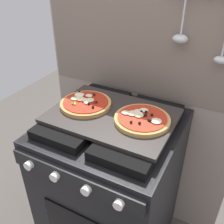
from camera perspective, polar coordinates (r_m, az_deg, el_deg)
The scene contains 5 objects.
kitchen_backsplash at distance 1.45m, azimuth 6.22°, elevation 1.49°, with size 1.10×0.09×1.55m.
stove at distance 1.43m, azimuth -0.03°, elevation -16.45°, with size 0.60×0.64×0.90m.
baking_tray at distance 1.13m, azimuth 0.00°, elevation -0.78°, with size 0.54×0.38×0.02m, color #2D2826.
pizza_left at distance 1.19m, azimuth -5.90°, elevation 1.98°, with size 0.24×0.24×0.03m.
pizza_right at distance 1.08m, azimuth 6.69°, elevation -1.52°, with size 0.24×0.24×0.03m.
Camera 1 is at (0.44, -0.84, 1.52)m, focal length 41.07 mm.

